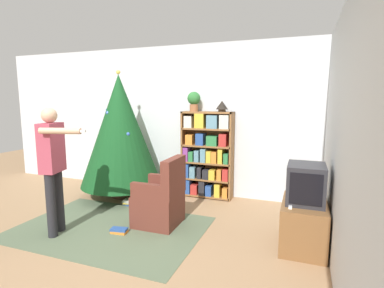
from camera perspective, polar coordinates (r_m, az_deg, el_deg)
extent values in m
plane|color=#9E7A56|center=(3.94, -11.54, -16.72)|extent=(14.00, 14.00, 0.00)
cube|color=silver|center=(5.35, -0.68, 4.53)|extent=(8.00, 0.10, 2.60)
cube|color=silver|center=(3.05, 27.29, 0.70)|extent=(0.10, 8.00, 2.60)
cube|color=#56664C|center=(4.19, -15.39, -15.19)|extent=(2.40, 1.65, 0.01)
cube|color=brown|center=(5.23, -1.46, -1.81)|extent=(0.03, 0.27, 1.47)
cube|color=brown|center=(4.98, 7.55, -2.40)|extent=(0.03, 0.27, 1.47)
cube|color=brown|center=(5.01, 2.99, 6.01)|extent=(0.87, 0.27, 0.03)
cube|color=brown|center=(5.21, 3.36, -1.86)|extent=(0.87, 0.01, 1.47)
cube|color=brown|center=(5.26, 2.87, -9.67)|extent=(0.84, 0.27, 0.03)
cube|color=#284C93|center=(5.29, -0.65, -8.00)|extent=(0.10, 0.19, 0.24)
cube|color=#B22D28|center=(5.26, 0.64, -8.51)|extent=(0.12, 0.20, 0.17)
cube|color=#232328|center=(5.21, 2.12, -8.28)|extent=(0.10, 0.20, 0.24)
cube|color=#284C93|center=(5.20, 3.41, -8.72)|extent=(0.10, 0.23, 0.17)
cube|color=gold|center=(5.13, 5.00, -8.71)|extent=(0.09, 0.19, 0.22)
cube|color=orange|center=(5.11, 6.46, -9.11)|extent=(0.08, 0.19, 0.17)
cube|color=brown|center=(5.18, 2.90, -6.64)|extent=(0.84, 0.27, 0.03)
cube|color=#284C93|center=(5.23, -0.75, -4.98)|extent=(0.09, 0.22, 0.23)
cube|color=#5B899E|center=(5.22, 0.44, -5.26)|extent=(0.10, 0.25, 0.19)
cube|color=#232328|center=(5.16, 1.67, -5.39)|extent=(0.07, 0.22, 0.19)
cube|color=#232328|center=(5.13, 2.86, -5.68)|extent=(0.10, 0.22, 0.16)
cube|color=gold|center=(5.10, 4.05, -5.75)|extent=(0.10, 0.21, 0.17)
cube|color=orange|center=(5.06, 5.40, -5.77)|extent=(0.07, 0.21, 0.19)
cube|color=#B22D28|center=(5.05, 6.60, -5.75)|extent=(0.09, 0.24, 0.20)
cube|color=brown|center=(5.11, 2.92, -3.52)|extent=(0.84, 0.27, 0.03)
cube|color=#843889|center=(5.18, -0.91, -1.87)|extent=(0.09, 0.21, 0.23)
cube|color=#2D7A42|center=(5.16, 0.11, -2.30)|extent=(0.08, 0.23, 0.17)
cube|color=#5B899E|center=(5.12, 1.21, -2.23)|extent=(0.08, 0.23, 0.19)
cube|color=#5B899E|center=(5.08, 2.40, -2.12)|extent=(0.09, 0.22, 0.23)
cube|color=gold|center=(5.04, 3.42, -2.39)|extent=(0.08, 0.20, 0.20)
cube|color=orange|center=(5.01, 4.41, -2.50)|extent=(0.09, 0.19, 0.19)
cube|color=gold|center=(4.99, 5.60, -2.27)|extent=(0.07, 0.21, 0.24)
cube|color=#2D7A42|center=(4.98, 6.68, -2.72)|extent=(0.07, 0.22, 0.17)
cube|color=brown|center=(5.06, 2.95, -0.34)|extent=(0.84, 0.27, 0.03)
cube|color=orange|center=(5.12, -0.22, 0.91)|extent=(0.12, 0.22, 0.17)
cube|color=#284C93|center=(5.05, 1.72, 0.94)|extent=(0.13, 0.20, 0.19)
cube|color=#2D7A42|center=(5.01, 4.06, 0.67)|extent=(0.18, 0.24, 0.16)
cube|color=#B22D28|center=(4.96, 6.13, 0.80)|extent=(0.12, 0.25, 0.20)
cube|color=brown|center=(5.03, 2.97, 2.91)|extent=(0.84, 0.27, 0.03)
cube|color=beige|center=(5.09, -0.46, 4.27)|extent=(0.14, 0.21, 0.20)
cube|color=gold|center=(5.01, 1.64, 4.47)|extent=(0.16, 0.19, 0.24)
cube|color=#5B899E|center=(4.97, 4.11, 4.27)|extent=(0.18, 0.24, 0.22)
cube|color=beige|center=(4.90, 6.35, 4.22)|extent=(0.15, 0.20, 0.22)
cube|color=brown|center=(3.74, 20.48, -14.10)|extent=(0.48, 0.78, 0.52)
cube|color=#28282D|center=(3.59, 20.87, -7.03)|extent=(0.40, 0.48, 0.43)
cube|color=black|center=(3.36, 20.88, -8.10)|extent=(0.33, 0.01, 0.34)
cube|color=white|center=(3.43, 18.24, -11.22)|extent=(0.04, 0.12, 0.02)
cylinder|color=#4C3323|center=(5.40, -13.11, -9.17)|extent=(0.36, 0.36, 0.10)
cylinder|color=brown|center=(5.37, -13.15, -8.05)|extent=(0.08, 0.08, 0.12)
cone|color=#14471E|center=(5.18, -13.51, 2.52)|extent=(1.36, 1.36, 1.86)
sphere|color=gold|center=(5.83, -14.30, -3.61)|extent=(0.04, 0.04, 0.04)
sphere|color=#335BB2|center=(5.41, -16.46, 1.79)|extent=(0.05, 0.05, 0.05)
sphere|color=#335BB2|center=(5.05, -15.76, 5.73)|extent=(0.06, 0.06, 0.06)
sphere|color=#335BB2|center=(4.88, -12.11, 1.85)|extent=(0.06, 0.06, 0.06)
sphere|color=#335BB2|center=(5.18, -15.88, 6.31)|extent=(0.04, 0.04, 0.04)
sphere|color=#B74C93|center=(5.25, -16.82, 2.98)|extent=(0.05, 0.05, 0.05)
sphere|color=gold|center=(5.35, -9.52, 0.69)|extent=(0.06, 0.06, 0.06)
sphere|color=#E5CC4C|center=(5.18, -13.88, 13.15)|extent=(0.07, 0.07, 0.07)
cube|color=brown|center=(4.13, -6.45, -12.18)|extent=(0.57, 0.57, 0.42)
cube|color=brown|center=(3.90, -3.50, -6.30)|extent=(0.13, 0.56, 0.50)
cube|color=brown|center=(4.24, -5.08, -7.21)|extent=(0.51, 0.09, 0.20)
cube|color=brown|center=(3.83, -8.12, -8.99)|extent=(0.51, 0.09, 0.20)
cylinder|color=#232328|center=(4.20, -23.98, -9.84)|extent=(0.11, 0.11, 0.79)
cylinder|color=#232328|center=(4.06, -25.26, -10.57)|extent=(0.11, 0.11, 0.79)
cube|color=#AD4256|center=(3.97, -25.21, -0.64)|extent=(0.25, 0.35, 0.59)
cylinder|color=#DBAD89|center=(4.15, -23.76, -0.62)|extent=(0.07, 0.07, 0.48)
cylinder|color=#DBAD89|center=(3.65, -23.83, 2.30)|extent=(0.48, 0.19, 0.07)
cube|color=white|center=(3.54, -20.46, 2.31)|extent=(0.12, 0.06, 0.03)
sphere|color=#DBAD89|center=(3.94, -25.56, 4.95)|extent=(0.18, 0.18, 0.18)
cylinder|color=#935B38|center=(5.08, 0.36, 6.90)|extent=(0.14, 0.14, 0.12)
sphere|color=#2D7033|center=(5.08, 0.36, 8.70)|extent=(0.22, 0.22, 0.22)
cylinder|color=#473828|center=(4.94, 5.71, 6.36)|extent=(0.12, 0.12, 0.04)
cone|color=black|center=(4.94, 5.73, 7.40)|extent=(0.20, 0.20, 0.14)
cube|color=#284C93|center=(4.96, -11.84, -11.15)|extent=(0.21, 0.15, 0.03)
cube|color=gold|center=(4.94, -11.85, -10.89)|extent=(0.20, 0.16, 0.02)
cube|color=beige|center=(4.93, -11.89, -10.69)|extent=(0.20, 0.15, 0.02)
cube|color=beige|center=(4.91, -11.86, -10.40)|extent=(0.16, 0.16, 0.04)
cube|color=orange|center=(4.02, -13.68, -15.95)|extent=(0.21, 0.13, 0.03)
cube|color=#284C93|center=(4.02, -13.74, -15.51)|extent=(0.22, 0.14, 0.03)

